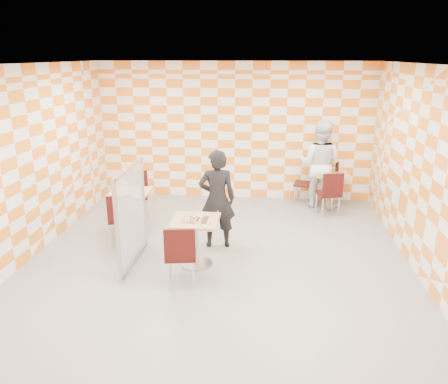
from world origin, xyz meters
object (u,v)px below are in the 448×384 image
Objects in this scene: sport_bottle at (321,167)px; soda_bottle at (337,167)px; man_dark at (217,199)px; man_white at (320,164)px; main_table at (196,234)px; chair_empty_near at (121,215)px; chair_second_front at (330,191)px; chair_main_front at (180,252)px; chair_empty_far at (137,190)px; chair_second_side at (309,180)px; empty_table at (131,204)px; second_table at (330,183)px; partition at (132,215)px.

sport_bottle is 0.87× the size of soda_bottle.
man_white is (1.91, 2.26, 0.09)m from man_dark.
main_table is 0.81× the size of chair_empty_near.
chair_second_front is 1.00× the size of chair_empty_near.
man_dark is 3.29m from soda_bottle.
soda_bottle is at bearing -145.50° from man_white.
chair_main_front is at bearing -124.58° from soda_bottle.
sport_bottle is at bearing 16.96° from chair_empty_far.
chair_main_front is 4.47m from sport_bottle.
chair_main_front reaches higher than main_table.
chair_second_front is 4.02× the size of soda_bottle.
chair_main_front is at bearing -45.65° from chair_empty_near.
sport_bottle is at bearing 99.22° from chair_second_front.
chair_second_side is at bearing 57.73° from main_table.
man_white is (3.53, 2.41, 0.38)m from chair_empty_near.
chair_second_side is at bearing 61.71° from chair_main_front.
soda_bottle is at bearing 24.85° from empty_table.
soda_bottle reaches higher than sport_bottle.
sport_bottle is (0.24, 0.01, 0.29)m from chair_second_side.
chair_second_front is (2.32, 2.36, 0.04)m from main_table.
chair_empty_near is 4.29m from man_white.
chair_empty_near reaches higher than second_table.
main_table is 3.82m from sport_bottle.
man_white is at bearing 180.00° from second_table.
empty_table is 0.81× the size of chair_empty_near.
man_white is (3.57, 1.74, 0.42)m from empty_table.
chair_second_side is 4.62× the size of sport_bottle.
chair_empty_near is (-1.28, 1.31, 0.00)m from chair_main_front.
main_table is at bearing -122.27° from chair_second_side.
chair_empty_near is 4.62× the size of sport_bottle.
chair_main_front is 4.33m from chair_second_side.
man_dark is at bearing -35.46° from chair_empty_far.
chair_empty_near is (-3.70, -1.76, 0.00)m from chair_second_front.
chair_second_side is at bearing -135.31° from man_dark.
empty_table is (-1.41, 1.27, 0.00)m from main_table.
chair_second_front and chair_empty_near have the same top height.
empty_table is 3.89m from chair_second_front.
chair_main_front reaches higher than empty_table.
main_table is 4.02m from soda_bottle.
second_table is at bearing 82.74° from chair_second_front.
empty_table is 4.07m from sport_bottle.
chair_second_side is 2.93m from man_dark.
partition is at bearing -144.19° from chair_second_front.
second_table is 0.81× the size of chair_second_side.
chair_empty_near is 0.50× the size of man_white.
chair_second_front is 4.62× the size of sport_bottle.
chair_second_front reaches higher than empty_table.
empty_table is 0.72m from chair_empty_far.
chair_empty_near is 4.38m from sport_bottle.
partition is at bearing -138.16° from second_table.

